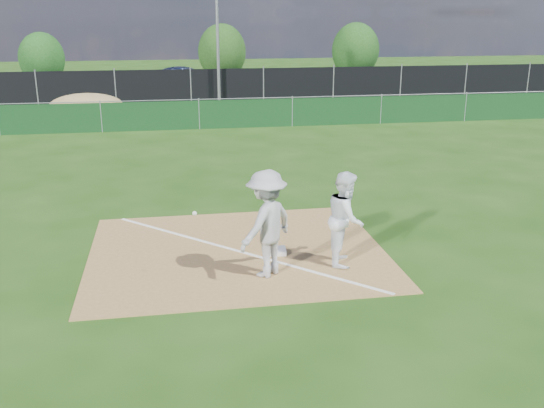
{
  "coord_description": "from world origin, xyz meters",
  "views": [
    {
      "loc": [
        -1.25,
        -10.57,
        4.72
      ],
      "look_at": [
        0.73,
        1.0,
        1.0
      ],
      "focal_mm": 40.0,
      "sensor_mm": 36.0,
      "label": 1
    }
  ],
  "objects": [
    {
      "name": "dirt_mound",
      "position": [
        -5.0,
        18.5,
        0.58
      ],
      "size": [
        3.38,
        2.6,
        1.17
      ],
      "primitive_type": "ellipsoid",
      "color": "#987E49",
      "rests_on": "ground"
    },
    {
      "name": "runner",
      "position": [
        2.02,
        0.1,
        0.92
      ],
      "size": [
        0.93,
        1.06,
        1.85
      ],
      "primitive_type": "imported",
      "rotation": [
        0.0,
        0.0,
        1.28
      ],
      "color": "white",
      "rests_on": "ground"
    },
    {
      "name": "light_pole",
      "position": [
        1.5,
        22.7,
        4.0
      ],
      "size": [
        0.16,
        0.16,
        8.0
      ],
      "primitive_type": "cylinder",
      "color": "slate",
      "rests_on": "ground"
    },
    {
      "name": "tree_mid",
      "position": [
        2.67,
        33.37,
        2.06
      ],
      "size": [
        3.38,
        3.38,
        4.0
      ],
      "color": "#382316",
      "rests_on": "ground"
    },
    {
      "name": "car_left",
      "position": [
        -5.14,
        27.16,
        0.75
      ],
      "size": [
        4.7,
        3.29,
        1.49
      ],
      "primitive_type": "imported",
      "rotation": [
        0.0,
        0.0,
        1.96
      ],
      "color": "#ADB0B5",
      "rests_on": "parking_lot"
    },
    {
      "name": "first_base",
      "position": [
        0.77,
        0.77,
        0.06
      ],
      "size": [
        0.45,
        0.45,
        0.08
      ],
      "primitive_type": "cube",
      "rotation": [
        0.0,
        0.0,
        -0.12
      ],
      "color": "silver",
      "rests_on": "infield_dirt"
    },
    {
      "name": "tree_left",
      "position": [
        -9.4,
        32.64,
        1.81
      ],
      "size": [
        2.96,
        2.96,
        3.51
      ],
      "color": "#382316",
      "rests_on": "ground"
    },
    {
      "name": "ground",
      "position": [
        0.0,
        10.0,
        0.0
      ],
      "size": [
        90.0,
        90.0,
        0.0
      ],
      "primitive_type": "plane",
      "color": "#1B400D",
      "rests_on": "ground"
    },
    {
      "name": "green_fence",
      "position": [
        0.0,
        15.0,
        0.6
      ],
      "size": [
        44.0,
        0.05,
        1.2
      ],
      "primitive_type": "cube",
      "color": "black",
      "rests_on": "ground"
    },
    {
      "name": "car_mid",
      "position": [
        -0.1,
        26.53,
        0.8
      ],
      "size": [
        4.9,
        1.95,
        1.59
      ],
      "primitive_type": "imported",
      "rotation": [
        0.0,
        0.0,
        1.51
      ],
      "color": "black",
      "rests_on": "parking_lot"
    },
    {
      "name": "infield_dirt",
      "position": [
        0.0,
        1.0,
        0.01
      ],
      "size": [
        6.0,
        5.0,
        0.02
      ],
      "primitive_type": "cube",
      "color": "olive",
      "rests_on": "ground"
    },
    {
      "name": "parking_lot",
      "position": [
        0.0,
        28.0,
        0.01
      ],
      "size": [
        46.0,
        9.0,
        0.01
      ],
      "primitive_type": "cube",
      "color": "black",
      "rests_on": "ground"
    },
    {
      "name": "car_right",
      "position": [
        4.21,
        27.52,
        0.62
      ],
      "size": [
        4.53,
        2.8,
        1.22
      ],
      "primitive_type": "imported",
      "rotation": [
        0.0,
        0.0,
        1.29
      ],
      "color": "black",
      "rests_on": "parking_lot"
    },
    {
      "name": "foul_line",
      "position": [
        0.0,
        1.0,
        0.03
      ],
      "size": [
        5.01,
        5.01,
        0.01
      ],
      "primitive_type": "cube",
      "rotation": [
        0.0,
        0.0,
        0.79
      ],
      "color": "white",
      "rests_on": "infield_dirt"
    },
    {
      "name": "tree_right",
      "position": [
        12.38,
        33.12,
        2.09
      ],
      "size": [
        3.42,
        3.42,
        4.06
      ],
      "color": "#382316",
      "rests_on": "ground"
    },
    {
      "name": "play_at_first",
      "position": [
        0.41,
        -0.24,
        1.03
      ],
      "size": [
        2.08,
        1.43,
        2.01
      ],
      "color": "#BBBBBE",
      "rests_on": "infield_dirt"
    },
    {
      "name": "black_fence",
      "position": [
        0.0,
        23.0,
        0.9
      ],
      "size": [
        46.0,
        0.04,
        1.8
      ],
      "primitive_type": "cube",
      "color": "black",
      "rests_on": "ground"
    }
  ]
}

